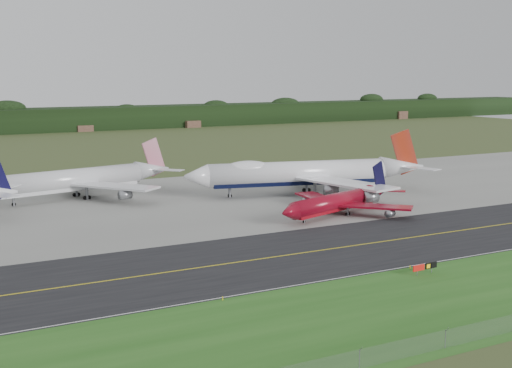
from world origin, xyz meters
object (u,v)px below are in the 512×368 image
object	(u,v)px
jet_ba_747	(306,173)
taxiway_sign	(425,267)
jet_star_tail	(80,180)
jet_red_737	(340,201)

from	to	relation	value
jet_ba_747	taxiway_sign	bearing A→B (deg)	-108.02
jet_star_tail	taxiway_sign	bearing A→B (deg)	-72.54
jet_star_tail	jet_ba_747	bearing A→B (deg)	-23.18
taxiway_sign	jet_star_tail	bearing A→B (deg)	107.46
jet_red_737	jet_ba_747	bearing A→B (deg)	74.07
jet_red_737	taxiway_sign	distance (m)	47.35
jet_ba_747	taxiway_sign	distance (m)	73.70
jet_ba_747	jet_star_tail	bearing A→B (deg)	156.82
jet_star_tail	taxiway_sign	size ratio (longest dim) A/B	10.47
jet_red_737	taxiway_sign	xyz separation A→B (m)	(-15.54, -44.69, -1.70)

